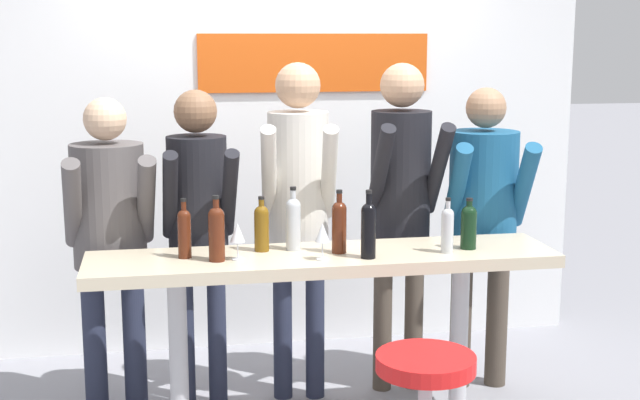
# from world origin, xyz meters

# --- Properties ---
(back_wall) EXTENTS (3.88, 0.12, 2.67)m
(back_wall) POSITION_xyz_m (0.00, 1.46, 1.34)
(back_wall) COLOR white
(back_wall) RESTS_ON ground_plane
(tasting_table) EXTENTS (2.28, 0.51, 0.95)m
(tasting_table) POSITION_xyz_m (0.00, 0.00, 0.78)
(tasting_table) COLOR beige
(tasting_table) RESTS_ON ground_plane
(person_far_left) EXTENTS (0.48, 0.57, 1.68)m
(person_far_left) POSITION_xyz_m (-1.03, 0.49, 1.04)
(person_far_left) COLOR #23283D
(person_far_left) RESTS_ON ground_plane
(person_left) EXTENTS (0.38, 0.52, 1.72)m
(person_left) POSITION_xyz_m (-0.57, 0.48, 1.08)
(person_left) COLOR #23283D
(person_left) RESTS_ON ground_plane
(person_center_left) EXTENTS (0.44, 0.58, 1.85)m
(person_center_left) POSITION_xyz_m (-0.04, 0.51, 1.17)
(person_center_left) COLOR #23283D
(person_center_left) RESTS_ON ground_plane
(person_center) EXTENTS (0.40, 0.54, 1.84)m
(person_center) POSITION_xyz_m (0.54, 0.53, 1.16)
(person_center) COLOR #473D33
(person_center) RESTS_ON ground_plane
(person_center_right) EXTENTS (0.50, 0.59, 1.71)m
(person_center_right) POSITION_xyz_m (1.00, 0.49, 1.05)
(person_center_right) COLOR #473D33
(person_center_right) RESTS_ON ground_plane
(wine_bottle_0) EXTENTS (0.07, 0.07, 0.31)m
(wine_bottle_0) POSITION_xyz_m (0.08, -0.00, 1.09)
(wine_bottle_0) COLOR #4C1E0F
(wine_bottle_0) RESTS_ON tasting_table
(wine_bottle_1) EXTENTS (0.07, 0.07, 0.27)m
(wine_bottle_1) POSITION_xyz_m (-0.28, 0.11, 1.07)
(wine_bottle_1) COLOR brown
(wine_bottle_1) RESTS_ON tasting_table
(wine_bottle_2) EXTENTS (0.06, 0.06, 0.27)m
(wine_bottle_2) POSITION_xyz_m (0.60, -0.09, 1.07)
(wine_bottle_2) COLOR #B7BCC1
(wine_bottle_2) RESTS_ON tasting_table
(wine_bottle_3) EXTENTS (0.08, 0.08, 0.31)m
(wine_bottle_3) POSITION_xyz_m (-0.51, -0.05, 1.09)
(wine_bottle_3) COLOR #4C1E0F
(wine_bottle_3) RESTS_ON tasting_table
(wine_bottle_4) EXTENTS (0.08, 0.08, 0.25)m
(wine_bottle_4) POSITION_xyz_m (0.73, -0.03, 1.07)
(wine_bottle_4) COLOR black
(wine_bottle_4) RESTS_ON tasting_table
(wine_bottle_5) EXTENTS (0.06, 0.06, 0.29)m
(wine_bottle_5) POSITION_xyz_m (-0.66, 0.04, 1.08)
(wine_bottle_5) COLOR #4C1E0F
(wine_bottle_5) RESTS_ON tasting_table
(wine_bottle_6) EXTENTS (0.07, 0.07, 0.32)m
(wine_bottle_6) POSITION_xyz_m (-0.13, 0.10, 1.09)
(wine_bottle_6) COLOR #B7BCC1
(wine_bottle_6) RESTS_ON tasting_table
(wine_bottle_7) EXTENTS (0.07, 0.07, 0.33)m
(wine_bottle_7) POSITION_xyz_m (0.20, -0.12, 1.10)
(wine_bottle_7) COLOR black
(wine_bottle_7) RESTS_ON tasting_table
(wine_glass_0) EXTENTS (0.07, 0.07, 0.18)m
(wine_glass_0) POSITION_xyz_m (-0.42, -0.05, 1.07)
(wine_glass_0) COLOR silver
(wine_glass_0) RESTS_ON tasting_table
(wine_glass_1) EXTENTS (0.07, 0.07, 0.18)m
(wine_glass_1) POSITION_xyz_m (-0.02, -0.12, 1.07)
(wine_glass_1) COLOR silver
(wine_glass_1) RESTS_ON tasting_table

